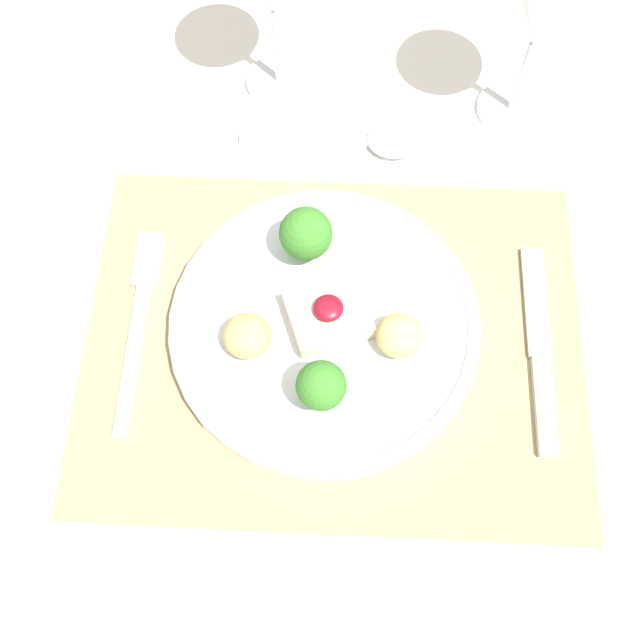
{
  "coord_description": "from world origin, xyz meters",
  "views": [
    {
      "loc": [
        0.0,
        -0.26,
        1.37
      ],
      "look_at": [
        -0.01,
        0.01,
        0.78
      ],
      "focal_mm": 42.0,
      "sensor_mm": 36.0,
      "label": 1
    }
  ],
  "objects_px": {
    "dinner_plate": "(319,322)",
    "fork": "(135,314)",
    "spoon": "(372,140)",
    "knife": "(536,361)",
    "wine_glass_near": "(541,7)"
  },
  "relations": [
    {
      "from": "wine_glass_near",
      "to": "knife",
      "type": "bearing_deg",
      "value": -88.32
    },
    {
      "from": "fork",
      "to": "knife",
      "type": "distance_m",
      "value": 0.36
    },
    {
      "from": "dinner_plate",
      "to": "fork",
      "type": "relative_size",
      "value": 1.39
    },
    {
      "from": "dinner_plate",
      "to": "fork",
      "type": "distance_m",
      "value": 0.17
    },
    {
      "from": "dinner_plate",
      "to": "wine_glass_near",
      "type": "bearing_deg",
      "value": 54.74
    },
    {
      "from": "spoon",
      "to": "wine_glass_near",
      "type": "relative_size",
      "value": 0.97
    },
    {
      "from": "knife",
      "to": "spoon",
      "type": "bearing_deg",
      "value": 123.33
    },
    {
      "from": "dinner_plate",
      "to": "fork",
      "type": "xyz_separation_m",
      "value": [
        -0.16,
        0.01,
        -0.01
      ]
    },
    {
      "from": "fork",
      "to": "spoon",
      "type": "xyz_separation_m",
      "value": [
        0.21,
        0.2,
        0.0
      ]
    },
    {
      "from": "spoon",
      "to": "dinner_plate",
      "type": "bearing_deg",
      "value": -101.24
    },
    {
      "from": "dinner_plate",
      "to": "knife",
      "type": "relative_size",
      "value": 1.39
    },
    {
      "from": "spoon",
      "to": "wine_glass_near",
      "type": "distance_m",
      "value": 0.19
    },
    {
      "from": "dinner_plate",
      "to": "fork",
      "type": "bearing_deg",
      "value": 178.02
    },
    {
      "from": "spoon",
      "to": "fork",
      "type": "bearing_deg",
      "value": -135.41
    },
    {
      "from": "dinner_plate",
      "to": "wine_glass_near",
      "type": "height_order",
      "value": "wine_glass_near"
    }
  ]
}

